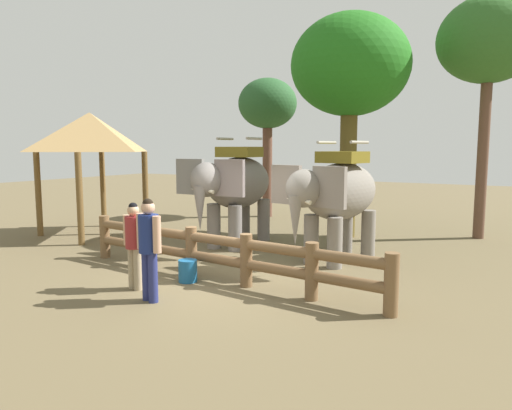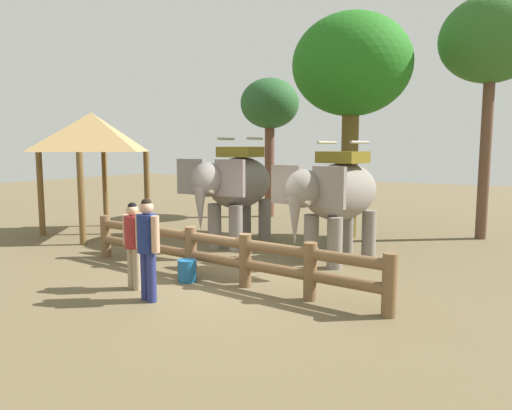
% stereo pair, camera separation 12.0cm
% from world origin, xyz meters
% --- Properties ---
extents(ground_plane, '(60.00, 60.00, 0.00)m').
position_xyz_m(ground_plane, '(0.00, 0.00, 0.00)').
color(ground_plane, brown).
extents(log_fence, '(7.44, 0.91, 1.05)m').
position_xyz_m(log_fence, '(0.00, 0.02, 0.60)').
color(log_fence, brown).
rests_on(log_fence, ground).
extents(elephant_near_left, '(2.00, 3.49, 3.01)m').
position_xyz_m(elephant_near_left, '(-1.54, 3.19, 1.69)').
color(elephant_near_left, slate).
rests_on(elephant_near_left, ground).
extents(elephant_center, '(2.08, 3.43, 2.88)m').
position_xyz_m(elephant_center, '(1.53, 2.79, 1.62)').
color(elephant_center, gray).
rests_on(elephant_center, ground).
extents(tourist_woman_in_black, '(0.59, 0.39, 1.69)m').
position_xyz_m(tourist_woman_in_black, '(-1.06, -1.26, 0.98)').
color(tourist_woman_in_black, tan).
rests_on(tourist_woman_in_black, ground).
extents(tourist_man_in_blue, '(0.64, 0.43, 1.84)m').
position_xyz_m(tourist_man_in_blue, '(-0.32, -1.66, 1.07)').
color(tourist_man_in_blue, navy).
rests_on(tourist_man_in_blue, ground).
extents(thatched_shelter, '(3.51, 3.51, 3.79)m').
position_xyz_m(thatched_shelter, '(-6.31, 2.41, 3.14)').
color(thatched_shelter, brown).
rests_on(thatched_shelter, ground).
extents(tree_far_left, '(3.51, 3.51, 6.64)m').
position_xyz_m(tree_far_left, '(0.72, 6.00, 5.06)').
color(tree_far_left, brown).
rests_on(tree_far_left, ground).
extents(tree_back_center, '(2.27, 2.27, 5.39)m').
position_xyz_m(tree_back_center, '(-3.43, 8.59, 4.30)').
color(tree_back_center, brown).
rests_on(tree_back_center, ground).
extents(tree_far_right, '(2.92, 2.92, 7.06)m').
position_xyz_m(tree_far_right, '(4.28, 7.71, 5.74)').
color(tree_far_right, brown).
rests_on(tree_far_right, ground).
extents(feed_bucket, '(0.38, 0.38, 0.45)m').
position_xyz_m(feed_bucket, '(-0.49, -0.35, 0.23)').
color(feed_bucket, '#19598C').
rests_on(feed_bucket, ground).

